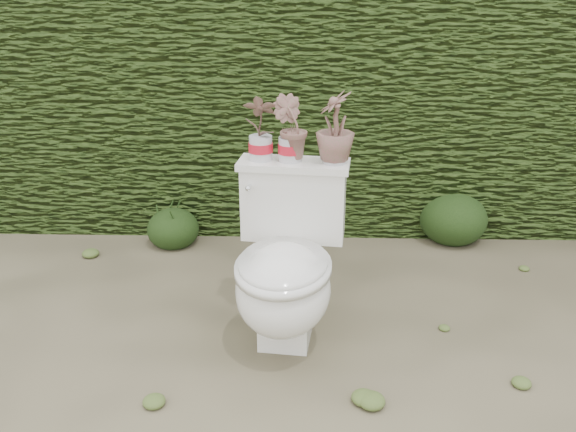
{
  "coord_description": "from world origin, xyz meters",
  "views": [
    {
      "loc": [
        -0.06,
        -2.4,
        1.59
      ],
      "look_at": [
        -0.13,
        0.11,
        0.55
      ],
      "focal_mm": 38.0,
      "sensor_mm": 36.0,
      "label": 1
    }
  ],
  "objects_px": {
    "toilet": "(286,269)",
    "potted_plant_center": "(290,130)",
    "potted_plant_right": "(335,129)",
    "potted_plant_left": "(260,129)"
  },
  "relations": [
    {
      "from": "potted_plant_left",
      "to": "potted_plant_center",
      "type": "bearing_deg",
      "value": -178.12
    },
    {
      "from": "potted_plant_left",
      "to": "toilet",
      "type": "bearing_deg",
      "value": 123.85
    },
    {
      "from": "potted_plant_right",
      "to": "potted_plant_center",
      "type": "bearing_deg",
      "value": -101.35
    },
    {
      "from": "toilet",
      "to": "potted_plant_center",
      "type": "relative_size",
      "value": 2.78
    },
    {
      "from": "toilet",
      "to": "potted_plant_right",
      "type": "xyz_separation_m",
      "value": [
        0.21,
        0.22,
        0.57
      ]
    },
    {
      "from": "potted_plant_center",
      "to": "potted_plant_right",
      "type": "bearing_deg",
      "value": -169.54
    },
    {
      "from": "toilet",
      "to": "potted_plant_left",
      "type": "xyz_separation_m",
      "value": [
        -0.12,
        0.26,
        0.56
      ]
    },
    {
      "from": "potted_plant_center",
      "to": "potted_plant_right",
      "type": "xyz_separation_m",
      "value": [
        0.2,
        -0.02,
        0.01
      ]
    },
    {
      "from": "potted_plant_center",
      "to": "potted_plant_right",
      "type": "relative_size",
      "value": 0.92
    },
    {
      "from": "toilet",
      "to": "potted_plant_right",
      "type": "relative_size",
      "value": 2.55
    }
  ]
}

